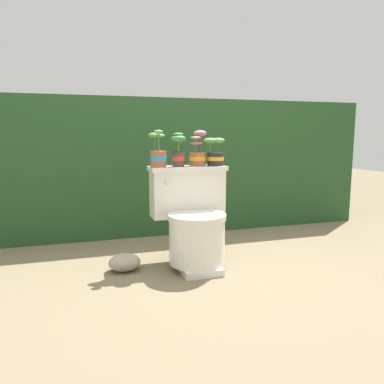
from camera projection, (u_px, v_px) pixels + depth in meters
name	position (u px, v px, depth m)	size (l,w,h in m)	color
ground_plane	(208.00, 266.00, 2.48)	(12.00, 12.00, 0.00)	#75664C
hedge_backdrop	(166.00, 165.00, 3.51)	(3.62, 0.72, 1.16)	#234723
toilet	(193.00, 220.00, 2.46)	(0.52, 0.50, 0.65)	silver
potted_plant_left	(158.00, 154.00, 2.45)	(0.11, 0.12, 0.24)	#9E5638
potted_plant_midleft	(178.00, 150.00, 2.47)	(0.11, 0.10, 0.22)	#47382D
potted_plant_middle	(198.00, 154.00, 2.54)	(0.13, 0.12, 0.24)	#9E5638
potted_plant_midright	(215.00, 154.00, 2.56)	(0.15, 0.12, 0.19)	#262628
garden_stone	(125.00, 262.00, 2.38)	(0.20, 0.16, 0.11)	#9E9384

